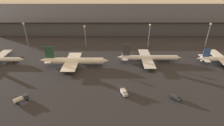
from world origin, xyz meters
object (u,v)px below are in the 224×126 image
object	(u,v)px
service_vehicle_4	(124,92)
service_vehicle_2	(175,97)
service_vehicle_1	(20,99)
airplane_3	(224,59)
airplane_1	(74,61)
airplane_2	(148,58)

from	to	relation	value
service_vehicle_4	service_vehicle_2	bearing A→B (deg)	61.54
service_vehicle_1	service_vehicle_2	world-z (taller)	service_vehicle_1
airplane_3	service_vehicle_2	xyz separation A→B (m)	(-48.51, -41.46, -1.82)
service_vehicle_1	airplane_1	bearing A→B (deg)	19.52
airplane_2	service_vehicle_1	xyz separation A→B (m)	(-73.61, -45.04, -1.42)
airplane_1	service_vehicle_1	xyz separation A→B (m)	(-20.08, -38.67, -2.04)
airplane_2	service_vehicle_2	world-z (taller)	airplane_2
airplane_2	service_vehicle_1	distance (m)	86.31
airplane_3	service_vehicle_2	distance (m)	63.83
airplane_1	service_vehicle_1	world-z (taller)	airplane_1
service_vehicle_1	service_vehicle_4	xyz separation A→B (m)	(53.31, 5.60, -0.25)
airplane_3	service_vehicle_2	world-z (taller)	airplane_3
service_vehicle_4	airplane_3	bearing A→B (deg)	96.52
service_vehicle_4	airplane_2	bearing A→B (deg)	132.84
airplane_1	airplane_2	distance (m)	53.91
airplane_3	service_vehicle_1	xyz separation A→B (m)	(-128.59, -43.04, -1.34)
airplane_1	airplane_3	xyz separation A→B (m)	(108.51, 4.37, -0.70)
airplane_2	airplane_3	bearing A→B (deg)	-2.02
airplane_1	service_vehicle_2	bearing A→B (deg)	-31.66
airplane_2	service_vehicle_2	distance (m)	43.98
service_vehicle_4	airplane_1	bearing A→B (deg)	-154.78
airplane_3	service_vehicle_4	xyz separation A→B (m)	(-75.29, -37.44, -1.59)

